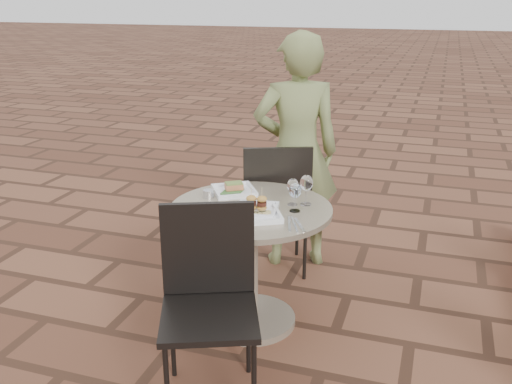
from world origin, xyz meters
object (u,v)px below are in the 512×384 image
(plate_sliders, at_px, (257,207))
(cafe_table, at_px, (251,247))
(diner, at_px, (296,153))
(plate_salmon, at_px, (234,190))
(plate_tuna, at_px, (256,214))
(chair_far, at_px, (276,199))
(chair_near, at_px, (209,287))

(plate_sliders, bearing_deg, cafe_table, 130.92)
(diner, height_order, plate_sliders, diner)
(plate_salmon, bearing_deg, diner, 73.94)
(diner, xyz_separation_m, plate_tuna, (0.05, -1.02, -0.07))
(cafe_table, xyz_separation_m, diner, (0.03, 0.88, 0.33))
(chair_far, xyz_separation_m, plate_tuna, (0.12, -0.78, 0.20))
(plate_salmon, relative_size, plate_tuna, 0.98)
(chair_far, distance_m, plate_sliders, 0.74)
(cafe_table, bearing_deg, chair_near, -90.00)
(cafe_table, distance_m, plate_sliders, 0.29)
(chair_far, xyz_separation_m, plate_salmon, (-0.13, -0.45, 0.20))
(chair_near, relative_size, diner, 0.57)
(chair_near, bearing_deg, plate_tuna, 58.28)
(plate_sliders, distance_m, plate_tuna, 0.08)
(diner, bearing_deg, chair_near, 65.70)
(cafe_table, relative_size, diner, 0.55)
(cafe_table, distance_m, plate_salmon, 0.37)
(chair_near, xyz_separation_m, plate_sliders, (0.05, 0.55, 0.21))
(diner, height_order, plate_salmon, diner)
(cafe_table, relative_size, chair_far, 0.97)
(plate_tuna, bearing_deg, plate_salmon, 127.15)
(diner, bearing_deg, plate_sliders, 68.27)
(cafe_table, xyz_separation_m, plate_sliders, (0.05, -0.06, 0.27))
(plate_sliders, bearing_deg, chair_near, -95.54)
(cafe_table, distance_m, plate_tuna, 0.30)
(chair_near, distance_m, plate_tuna, 0.52)
(chair_near, height_order, plate_sliders, chair_near)
(cafe_table, distance_m, chair_near, 0.62)
(diner, distance_m, plate_tuna, 1.02)
(cafe_table, xyz_separation_m, plate_salmon, (-0.17, 0.19, 0.26))
(chair_near, bearing_deg, plate_sliders, 61.82)
(plate_sliders, height_order, plate_tuna, plate_sliders)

